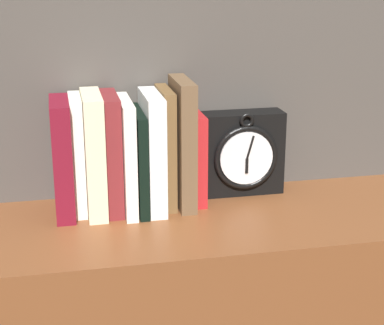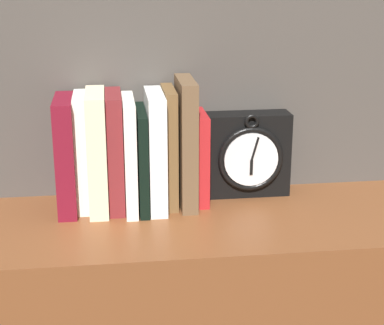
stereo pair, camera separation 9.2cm
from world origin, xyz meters
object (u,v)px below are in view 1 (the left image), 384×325
object	(u,v)px
book_slot0_maroon	(62,158)
book_slot9_red	(196,157)
book_slot4_white	(127,156)
book_slot7_brown	(166,147)
book_slot2_cream	(94,154)
book_slot8_brown	(181,143)
book_slot3_maroon	(112,153)
book_slot5_black	(139,160)
clock	(242,153)
book_slot6_white	(153,151)
book_slot1_white	(78,154)

from	to	relation	value
book_slot0_maroon	book_slot9_red	distance (m)	0.27
book_slot0_maroon	book_slot4_white	size ratio (longest dim) A/B	1.01
book_slot4_white	book_slot7_brown	bearing A→B (deg)	10.99
book_slot2_cream	book_slot8_brown	distance (m)	0.17
book_slot7_brown	book_slot9_red	size ratio (longest dim) A/B	1.28
book_slot3_maroon	book_slot8_brown	distance (m)	0.14
book_slot3_maroon	book_slot5_black	world-z (taller)	book_slot3_maroon
book_slot3_maroon	book_slot9_red	bearing A→B (deg)	3.80
clock	book_slot5_black	world-z (taller)	book_slot5_black
book_slot0_maroon	book_slot2_cream	bearing A→B (deg)	-2.69
book_slot4_white	clock	bearing A→B (deg)	9.60
book_slot2_cream	book_slot7_brown	distance (m)	0.14
clock	book_slot9_red	xyz separation A→B (m)	(-0.10, -0.02, 0.00)
book_slot2_cream	book_slot7_brown	size ratio (longest dim) A/B	1.00
book_slot3_maroon	book_slot2_cream	bearing A→B (deg)	-170.96
book_slot6_white	book_slot7_brown	distance (m)	0.03
book_slot8_brown	book_slot5_black	bearing A→B (deg)	-175.52
book_slot3_maroon	book_slot6_white	size ratio (longest dim) A/B	1.00
book_slot0_maroon	clock	bearing A→B (deg)	5.39
book_slot2_cream	book_slot3_maroon	xyz separation A→B (m)	(0.03, 0.01, -0.00)
book_slot6_white	book_slot7_brown	xyz separation A→B (m)	(0.03, 0.01, 0.00)
book_slot2_cream	book_slot5_black	distance (m)	0.09
book_slot1_white	book_slot6_white	distance (m)	0.15
book_slot7_brown	book_slot8_brown	bearing A→B (deg)	-15.12
book_slot1_white	book_slot3_maroon	distance (m)	0.07
book_slot5_black	book_slot8_brown	xyz separation A→B (m)	(0.09, 0.01, 0.03)
book_slot6_white	book_slot3_maroon	bearing A→B (deg)	175.03
book_slot5_black	book_slot9_red	xyz separation A→B (m)	(0.12, 0.02, -0.01)
book_slot9_red	clock	bearing A→B (deg)	11.34
clock	book_slot5_black	distance (m)	0.23
book_slot0_maroon	book_slot8_brown	distance (m)	0.23
book_slot1_white	book_slot4_white	world-z (taller)	book_slot1_white
book_slot9_red	book_slot6_white	bearing A→B (deg)	-168.62
book_slot2_cream	book_slot3_maroon	world-z (taller)	book_slot2_cream
book_slot4_white	book_slot9_red	size ratio (longest dim) A/B	1.20
book_slot6_white	book_slot4_white	bearing A→B (deg)	-177.18
book_slot0_maroon	book_slot9_red	world-z (taller)	book_slot0_maroon
book_slot3_maroon	book_slot0_maroon	bearing A→B (deg)	-178.37
book_slot5_black	book_slot8_brown	world-z (taller)	book_slot8_brown
book_slot0_maroon	book_slot6_white	size ratio (longest dim) A/B	0.97
book_slot8_brown	book_slot2_cream	bearing A→B (deg)	-178.78
clock	book_slot4_white	xyz separation A→B (m)	(-0.25, -0.04, 0.02)
book_slot3_maroon	book_slot7_brown	xyz separation A→B (m)	(0.11, 0.01, 0.00)
book_slot8_brown	book_slot9_red	distance (m)	0.05
book_slot7_brown	book_slot8_brown	xyz separation A→B (m)	(0.03, -0.01, 0.01)
book_slot1_white	book_slot2_cream	bearing A→B (deg)	-24.59
book_slot5_black	book_slot4_white	bearing A→B (deg)	-177.78
book_slot1_white	book_slot4_white	bearing A→B (deg)	-10.88
book_slot6_white	book_slot9_red	xyz separation A→B (m)	(0.09, 0.02, -0.02)
book_slot0_maroon	book_slot4_white	world-z (taller)	book_slot0_maroon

